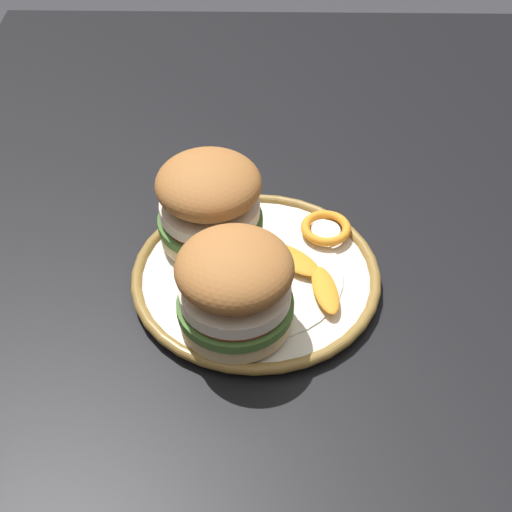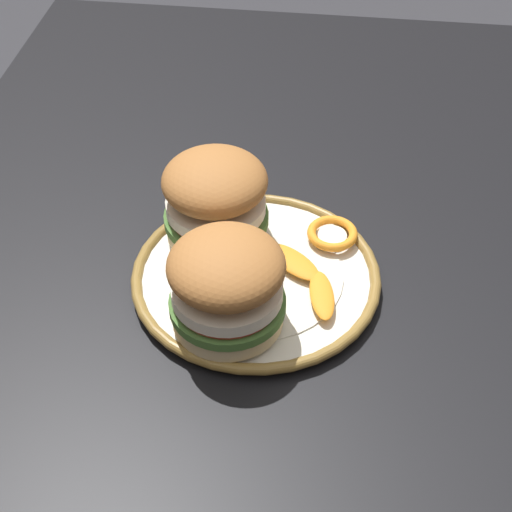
{
  "view_description": "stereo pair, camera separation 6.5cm",
  "coord_description": "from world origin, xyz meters",
  "views": [
    {
      "loc": [
        -0.52,
        0.02,
        1.38
      ],
      "look_at": [
        0.07,
        0.03,
        0.81
      ],
      "focal_mm": 54.83,
      "sensor_mm": 36.0,
      "label": 1
    },
    {
      "loc": [
        -0.51,
        -0.04,
        1.38
      ],
      "look_at": [
        0.07,
        0.03,
        0.81
      ],
      "focal_mm": 54.83,
      "sensor_mm": 36.0,
      "label": 2
    }
  ],
  "objects": [
    {
      "name": "orange_peel_strip_long",
      "position": [
        0.04,
        -0.04,
        0.8
      ],
      "size": [
        0.07,
        0.04,
        0.01
      ],
      "color": "orange",
      "rests_on": "dinner_plate"
    },
    {
      "name": "orange_peel_strip_short",
      "position": [
        0.09,
        -0.01,
        0.8
      ],
      "size": [
        0.07,
        0.07,
        0.01
      ],
      "color": "orange",
      "rests_on": "dinner_plate"
    },
    {
      "name": "sandwich_half_right",
      "position": [
        0.13,
        0.08,
        0.84
      ],
      "size": [
        0.13,
        0.13,
        0.1
      ],
      "color": "beige",
      "rests_on": "dinner_plate"
    },
    {
      "name": "sandwich_half_left",
      "position": [
        -0.0,
        0.05,
        0.84
      ],
      "size": [
        0.14,
        0.14,
        0.1
      ],
      "color": "beige",
      "rests_on": "dinner_plate"
    },
    {
      "name": "dining_table",
      "position": [
        0.0,
        0.0,
        0.68
      ],
      "size": [
        1.41,
        0.91,
        0.77
      ],
      "color": "black",
      "rests_on": "ground"
    },
    {
      "name": "dinner_plate",
      "position": [
        0.07,
        0.03,
        0.78
      ],
      "size": [
        0.27,
        0.27,
        0.02
      ],
      "color": "silver",
      "rests_on": "dining_table"
    },
    {
      "name": "orange_peel_curled",
      "position": [
        0.14,
        -0.05,
        0.8
      ],
      "size": [
        0.07,
        0.07,
        0.01
      ],
      "color": "orange",
      "rests_on": "dinner_plate"
    }
  ]
}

